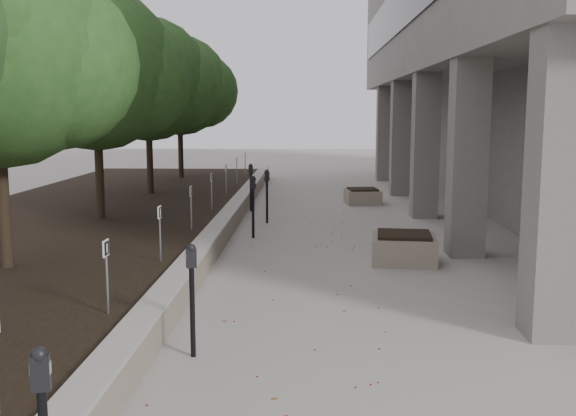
# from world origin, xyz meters

# --- Properties ---
(ground) EXTENTS (90.00, 90.00, 0.00)m
(ground) POSITION_xyz_m (0.00, 0.00, 0.00)
(ground) COLOR #A09B93
(ground) RESTS_ON ground
(retaining_wall) EXTENTS (0.39, 26.00, 0.50)m
(retaining_wall) POSITION_xyz_m (-1.82, 9.00, 0.25)
(retaining_wall) COLOR gray
(retaining_wall) RESTS_ON ground
(planting_bed) EXTENTS (7.00, 26.00, 0.40)m
(planting_bed) POSITION_xyz_m (-5.50, 9.00, 0.20)
(planting_bed) COLOR black
(planting_bed) RESTS_ON ground
(crabapple_tree_3) EXTENTS (4.60, 4.00, 5.44)m
(crabapple_tree_3) POSITION_xyz_m (-4.80, 8.00, 3.12)
(crabapple_tree_3) COLOR #254F1E
(crabapple_tree_3) RESTS_ON planting_bed
(crabapple_tree_4) EXTENTS (4.60, 4.00, 5.44)m
(crabapple_tree_4) POSITION_xyz_m (-4.80, 13.00, 3.12)
(crabapple_tree_4) COLOR #254F1E
(crabapple_tree_4) RESTS_ON planting_bed
(crabapple_tree_5) EXTENTS (4.60, 4.00, 5.44)m
(crabapple_tree_5) POSITION_xyz_m (-4.80, 18.00, 3.12)
(crabapple_tree_5) COLOR #254F1E
(crabapple_tree_5) RESTS_ON planting_bed
(parking_sign_2) EXTENTS (0.04, 0.22, 0.96)m
(parking_sign_2) POSITION_xyz_m (-2.35, 0.50, 0.88)
(parking_sign_2) COLOR black
(parking_sign_2) RESTS_ON planting_bed
(parking_sign_3) EXTENTS (0.04, 0.22, 0.96)m
(parking_sign_3) POSITION_xyz_m (-2.35, 3.50, 0.88)
(parking_sign_3) COLOR black
(parking_sign_3) RESTS_ON planting_bed
(parking_sign_4) EXTENTS (0.04, 0.22, 0.96)m
(parking_sign_4) POSITION_xyz_m (-2.35, 6.50, 0.88)
(parking_sign_4) COLOR black
(parking_sign_4) RESTS_ON planting_bed
(parking_sign_5) EXTENTS (0.04, 0.22, 0.96)m
(parking_sign_5) POSITION_xyz_m (-2.35, 9.50, 0.88)
(parking_sign_5) COLOR black
(parking_sign_5) RESTS_ON planting_bed
(parking_sign_6) EXTENTS (0.04, 0.22, 0.96)m
(parking_sign_6) POSITION_xyz_m (-2.35, 12.50, 0.88)
(parking_sign_6) COLOR black
(parking_sign_6) RESTS_ON planting_bed
(parking_sign_7) EXTENTS (0.04, 0.22, 0.96)m
(parking_sign_7) POSITION_xyz_m (-2.35, 15.50, 0.88)
(parking_sign_7) COLOR black
(parking_sign_7) RESTS_ON planting_bed
(parking_sign_8) EXTENTS (0.04, 0.22, 0.96)m
(parking_sign_8) POSITION_xyz_m (-2.35, 18.50, 0.88)
(parking_sign_8) COLOR black
(parking_sign_8) RESTS_ON planting_bed
(parking_meter_2) EXTENTS (0.16, 0.14, 1.40)m
(parking_meter_2) POSITION_xyz_m (-1.20, 0.09, 0.70)
(parking_meter_2) COLOR black
(parking_meter_2) RESTS_ON ground
(parking_meter_3) EXTENTS (0.17, 0.15, 1.47)m
(parking_meter_3) POSITION_xyz_m (-1.12, 7.73, 0.74)
(parking_meter_3) COLOR black
(parking_meter_3) RESTS_ON ground
(parking_meter_4) EXTENTS (0.17, 0.14, 1.43)m
(parking_meter_4) POSITION_xyz_m (-0.93, 9.83, 0.72)
(parking_meter_4) COLOR black
(parking_meter_4) RESTS_ON ground
(parking_meter_5) EXTENTS (0.16, 0.13, 1.41)m
(parking_meter_5) POSITION_xyz_m (-1.55, 11.99, 0.71)
(parking_meter_5) COLOR black
(parking_meter_5) RESTS_ON ground
(planter_front) EXTENTS (1.35, 1.35, 0.58)m
(planter_front) POSITION_xyz_m (2.07, 5.34, 0.29)
(planter_front) COLOR gray
(planter_front) RESTS_ON ground
(planter_back) EXTENTS (1.18, 1.18, 0.50)m
(planter_back) POSITION_xyz_m (1.90, 13.64, 0.25)
(planter_back) COLOR gray
(planter_back) RESTS_ON ground
(berry_scatter) EXTENTS (3.30, 14.10, 0.02)m
(berry_scatter) POSITION_xyz_m (-0.10, 5.00, 0.01)
(berry_scatter) COLOR maroon
(berry_scatter) RESTS_ON ground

